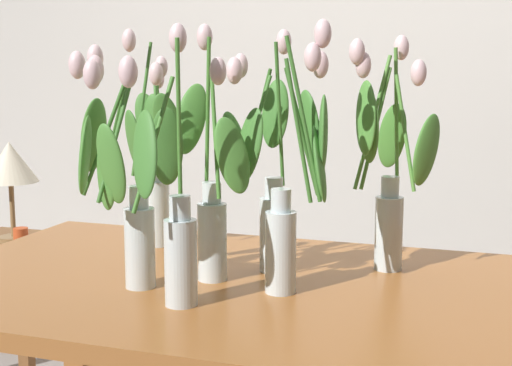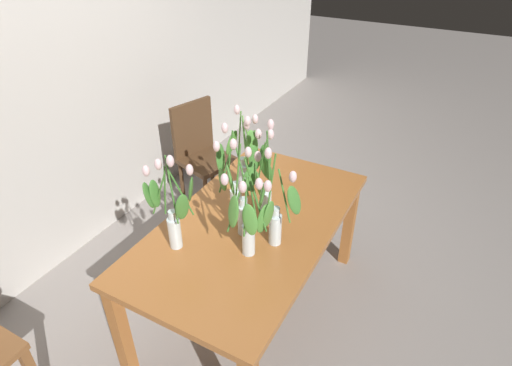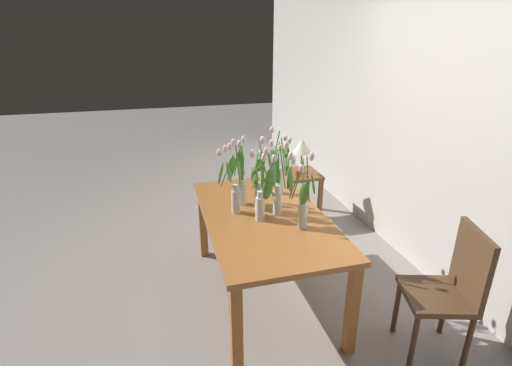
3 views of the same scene
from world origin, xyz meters
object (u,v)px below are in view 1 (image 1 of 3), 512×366
at_px(tulip_vase_1, 212,200).
at_px(tulip_vase_3, 388,175).
at_px(tulip_vase_6, 119,192).
at_px(table_lamp, 10,165).
at_px(tulip_vase_0, 173,218).
at_px(pillar_candle, 21,237).
at_px(dining_table, 258,321).
at_px(side_table, 13,270).
at_px(tulip_vase_4, 265,184).
at_px(tulip_vase_2, 155,163).
at_px(tulip_vase_5, 296,195).

bearing_deg(tulip_vase_1, tulip_vase_3, 28.90).
height_order(tulip_vase_6, table_lamp, tulip_vase_6).
bearing_deg(tulip_vase_0, pillar_candle, 138.99).
xyz_separation_m(dining_table, tulip_vase_1, (-0.11, -0.01, 0.28)).
distance_m(side_table, pillar_candle, 0.19).
height_order(tulip_vase_6, side_table, tulip_vase_6).
distance_m(tulip_vase_0, tulip_vase_3, 0.55).
height_order(tulip_vase_0, table_lamp, tulip_vase_0).
bearing_deg(tulip_vase_4, side_table, 151.30).
distance_m(dining_table, tulip_vase_3, 0.46).
height_order(tulip_vase_0, side_table, tulip_vase_0).
relative_size(tulip_vase_4, table_lamp, 1.46).
bearing_deg(tulip_vase_6, tulip_vase_2, 105.68).
relative_size(tulip_vase_1, tulip_vase_2, 0.99).
distance_m(tulip_vase_3, table_lamp, 1.70).
bearing_deg(table_lamp, tulip_vase_6, -43.15).
distance_m(side_table, table_lamp, 0.42).
height_order(tulip_vase_0, tulip_vase_1, tulip_vase_1).
bearing_deg(dining_table, pillar_candle, 148.33).
xyz_separation_m(tulip_vase_2, tulip_vase_3, (0.64, -0.06, 0.00)).
bearing_deg(tulip_vase_2, tulip_vase_0, -59.59).
bearing_deg(side_table, table_lamp, 96.57).
relative_size(tulip_vase_4, pillar_candle, 7.72).
distance_m(tulip_vase_4, table_lamp, 1.49).
distance_m(tulip_vase_2, pillar_candle, 1.04).
height_order(tulip_vase_2, pillar_candle, tulip_vase_2).
xyz_separation_m(tulip_vase_0, tulip_vase_3, (0.38, 0.40, 0.05)).
height_order(tulip_vase_3, table_lamp, tulip_vase_3).
distance_m(tulip_vase_1, tulip_vase_2, 0.38).
height_order(dining_table, tulip_vase_1, tulip_vase_1).
bearing_deg(tulip_vase_4, tulip_vase_2, 158.24).
distance_m(tulip_vase_0, side_table, 1.64).
relative_size(tulip_vase_5, side_table, 1.07).
xyz_separation_m(dining_table, tulip_vase_5, (0.10, -0.03, 0.30)).
xyz_separation_m(tulip_vase_6, side_table, (-1.04, 0.95, -0.53)).
bearing_deg(tulip_vase_5, tulip_vase_6, -162.79).
bearing_deg(tulip_vase_3, tulip_vase_4, -162.52).
relative_size(dining_table, tulip_vase_0, 2.78).
relative_size(tulip_vase_2, tulip_vase_5, 1.01).
bearing_deg(tulip_vase_4, tulip_vase_6, -136.04).
height_order(side_table, pillar_candle, pillar_candle).
distance_m(tulip_vase_2, tulip_vase_3, 0.65).
bearing_deg(table_lamp, tulip_vase_2, -32.05).
xyz_separation_m(tulip_vase_4, pillar_candle, (-1.20, 0.65, -0.37)).
height_order(dining_table, tulip_vase_0, tulip_vase_0).
distance_m(tulip_vase_0, tulip_vase_6, 0.17).
bearing_deg(tulip_vase_6, side_table, 137.37).
relative_size(side_table, pillar_candle, 7.33).
bearing_deg(pillar_candle, tulip_vase_4, -28.35).
distance_m(tulip_vase_6, table_lamp, 1.43).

